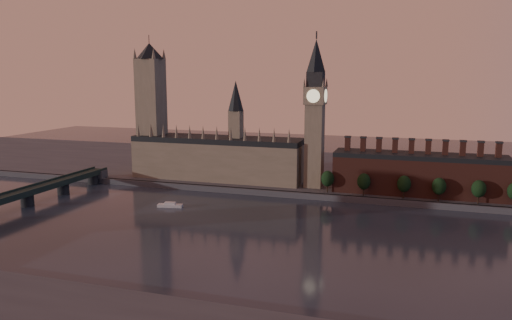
{
  "coord_description": "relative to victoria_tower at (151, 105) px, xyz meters",
  "views": [
    {
      "loc": [
        76.53,
        -230.35,
        82.1
      ],
      "look_at": [
        -15.13,
        55.0,
        30.81
      ],
      "focal_mm": 35.0,
      "sensor_mm": 36.0,
      "label": 1
    }
  ],
  "objects": [
    {
      "name": "ground",
      "position": [
        120.0,
        -115.0,
        -59.09
      ],
      "size": [
        900.0,
        900.0,
        0.0
      ],
      "primitive_type": "plane",
      "color": "black",
      "rests_on": "ground"
    },
    {
      "name": "north_bank",
      "position": [
        120.0,
        63.04,
        -57.09
      ],
      "size": [
        900.0,
        182.0,
        4.0
      ],
      "color": "#48484D",
      "rests_on": "ground"
    },
    {
      "name": "palace_of_westminster",
      "position": [
        55.59,
        -0.09,
        -37.46
      ],
      "size": [
        130.0,
        30.3,
        74.0
      ],
      "color": "#7B6B57",
      "rests_on": "north_bank"
    },
    {
      "name": "victoria_tower",
      "position": [
        0.0,
        0.0,
        0.0
      ],
      "size": [
        24.0,
        24.0,
        108.0
      ],
      "color": "#7B6B57",
      "rests_on": "north_bank"
    },
    {
      "name": "big_ben",
      "position": [
        130.0,
        -5.0,
        -2.26
      ],
      "size": [
        15.0,
        15.0,
        107.0
      ],
      "color": "#7B6B57",
      "rests_on": "north_bank"
    },
    {
      "name": "chimney_block",
      "position": [
        200.0,
        -5.0,
        -41.27
      ],
      "size": [
        110.0,
        25.0,
        37.0
      ],
      "color": "#582A21",
      "rests_on": "north_bank"
    },
    {
      "name": "embankment_tree_0",
      "position": [
        142.29,
        -19.59,
        -45.62
      ],
      "size": [
        8.6,
        8.6,
        14.88
      ],
      "color": "black",
      "rests_on": "north_bank"
    },
    {
      "name": "embankment_tree_1",
      "position": [
        166.31,
        -21.16,
        -45.62
      ],
      "size": [
        8.6,
        8.6,
        14.88
      ],
      "color": "black",
      "rests_on": "north_bank"
    },
    {
      "name": "embankment_tree_2",
      "position": [
        191.5,
        -20.56,
        -45.62
      ],
      "size": [
        8.6,
        8.6,
        14.88
      ],
      "color": "black",
      "rests_on": "north_bank"
    },
    {
      "name": "embankment_tree_3",
      "position": [
        212.52,
        -21.18,
        -45.62
      ],
      "size": [
        8.6,
        8.6,
        14.88
      ],
      "color": "black",
      "rests_on": "north_bank"
    },
    {
      "name": "embankment_tree_4",
      "position": [
        235.35,
        -21.11,
        -45.62
      ],
      "size": [
        8.6,
        8.6,
        14.88
      ],
      "color": "black",
      "rests_on": "north_bank"
    },
    {
      "name": "westminster_bridge",
      "position": [
        -35.0,
        -117.7,
        -51.65
      ],
      "size": [
        14.0,
        200.0,
        11.55
      ],
      "color": "black",
      "rests_on": "ground"
    },
    {
      "name": "river_boat",
      "position": [
        52.01,
        -72.22,
        -57.89
      ],
      "size": [
        16.23,
        7.56,
        3.13
      ],
      "rotation": [
        0.0,
        0.0,
        0.2
      ],
      "color": "silver",
      "rests_on": "ground"
    }
  ]
}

